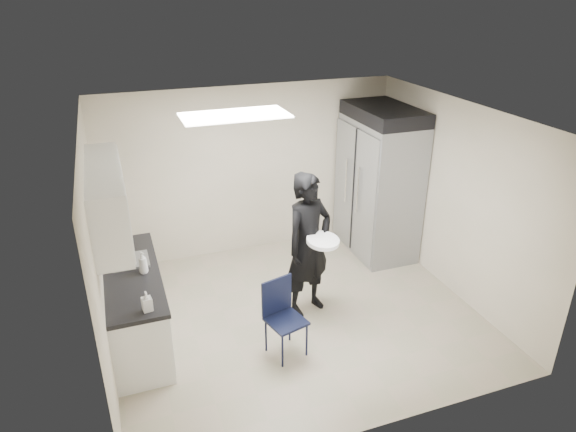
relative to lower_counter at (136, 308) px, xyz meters
name	(u,v)px	position (x,y,z in m)	size (l,w,h in m)	color
floor	(296,314)	(1.95, -0.20, -0.43)	(4.50, 4.50, 0.00)	tan
ceiling	(297,116)	(1.95, -0.20, 2.17)	(4.50, 4.50, 0.00)	white
back_wall	(250,171)	(1.95, 1.80, 0.87)	(4.50, 4.50, 0.00)	beige
left_wall	(98,255)	(-0.30, -0.20, 0.87)	(4.00, 4.00, 0.00)	beige
right_wall	(455,199)	(4.20, -0.20, 0.87)	(4.00, 4.00, 0.00)	beige
ceiling_panel	(235,115)	(1.35, 0.20, 2.14)	(1.20, 0.60, 0.02)	white
lower_counter	(136,308)	(0.00, 0.00, 0.00)	(0.60, 1.90, 0.86)	silver
countertop	(131,275)	(0.00, 0.00, 0.46)	(0.64, 1.95, 0.05)	black
sink	(131,265)	(0.02, 0.25, 0.44)	(0.42, 0.40, 0.14)	gray
faucet	(112,257)	(-0.18, 0.25, 0.59)	(0.02, 0.02, 0.24)	silver
upper_cabinets	(107,200)	(-0.13, 0.00, 1.40)	(0.35, 1.80, 0.75)	silver
towel_dispenser	(101,183)	(-0.19, 1.15, 1.19)	(0.22, 0.30, 0.35)	black
notice_sticker_left	(99,257)	(-0.29, -0.10, 0.79)	(0.00, 0.12, 0.07)	yellow
notice_sticker_right	(100,252)	(-0.29, 0.10, 0.75)	(0.00, 0.12, 0.07)	yellow
commercial_fridge	(379,188)	(3.78, 1.07, 0.62)	(0.80, 1.35, 2.10)	gray
fridge_compressor	(384,113)	(3.78, 1.07, 1.77)	(0.80, 1.35, 0.20)	black
folding_chair	(286,321)	(1.58, -0.87, 0.01)	(0.40, 0.40, 0.89)	black
man_tuxedo	(309,245)	(2.14, -0.13, 0.52)	(0.69, 0.46, 1.89)	black
bucket_lid	(323,241)	(2.23, -0.36, 0.67)	(0.40, 0.40, 0.05)	white
soap_bottle_a	(143,262)	(0.15, -0.05, 0.61)	(0.10, 0.10, 0.27)	white
soap_bottle_b	(147,301)	(0.11, -0.82, 0.59)	(0.10, 0.10, 0.22)	silver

